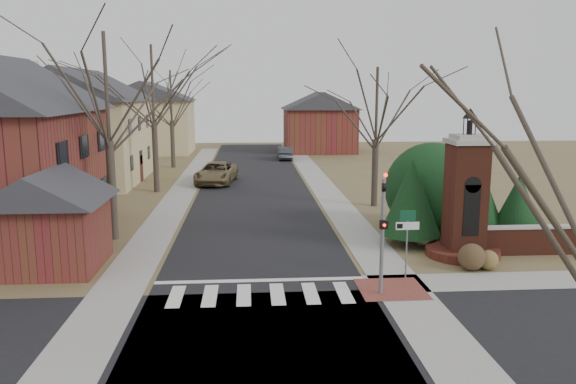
{
  "coord_description": "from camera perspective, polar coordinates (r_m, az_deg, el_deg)",
  "views": [
    {
      "loc": [
        -0.36,
        -18.29,
        7.21
      ],
      "look_at": [
        1.34,
        6.0,
        2.78
      ],
      "focal_mm": 35.0,
      "sensor_mm": 36.0,
      "label": 1
    }
  ],
  "objects": [
    {
      "name": "sidewalk_right_main",
      "position": [
        41.3,
        3.79,
        0.25
      ],
      "size": [
        2.0,
        60.0,
        0.02
      ],
      "primitive_type": "cube",
      "color": "gray",
      "rests_on": "ground"
    },
    {
      "name": "house_distant_left",
      "position": [
        67.36,
        -14.09,
        7.49
      ],
      "size": [
        10.8,
        8.8,
        8.53
      ],
      "color": "tan",
      "rests_on": "ground"
    },
    {
      "name": "evergreen_mid",
      "position": [
        29.0,
        18.04,
        0.65
      ],
      "size": [
        3.4,
        3.4,
        4.7
      ],
      "color": "#473D33",
      "rests_on": "ground"
    },
    {
      "name": "cross_street",
      "position": [
        16.91,
        -2.5,
        -14.92
      ],
      "size": [
        120.0,
        8.0,
        0.01
      ],
      "primitive_type": "cube",
      "color": "black",
      "rests_on": "ground"
    },
    {
      "name": "bare_tree_2",
      "position": [
        53.76,
        -11.82,
        9.91
      ],
      "size": [
        7.35,
        7.35,
        10.19
      ],
      "color": "#473D33",
      "rests_on": "ground"
    },
    {
      "name": "main_street",
      "position": [
        40.93,
        -3.45,
        0.16
      ],
      "size": [
        8.0,
        70.0,
        0.01
      ],
      "primitive_type": "cube",
      "color": "black",
      "rests_on": "ground"
    },
    {
      "name": "sidewalk_left",
      "position": [
        41.21,
        -10.69,
        0.07
      ],
      "size": [
        2.0,
        60.0,
        0.02
      ],
      "primitive_type": "cube",
      "color": "gray",
      "rests_on": "ground"
    },
    {
      "name": "bare_tree_0",
      "position": [
        28.09,
        -18.02,
        10.81
      ],
      "size": [
        8.05,
        8.05,
        11.15
      ],
      "color": "#473D33",
      "rests_on": "ground"
    },
    {
      "name": "pickup_truck",
      "position": [
        44.34,
        -7.3,
        1.95
      ],
      "size": [
        3.46,
        6.19,
        1.64
      ],
      "primitive_type": "imported",
      "rotation": [
        0.0,
        0.0,
        -0.13
      ],
      "color": "olive",
      "rests_on": "ground"
    },
    {
      "name": "evergreen_far",
      "position": [
        29.04,
        22.36,
        -1.01
      ],
      "size": [
        2.4,
        2.4,
        3.3
      ],
      "color": "#473D33",
      "rests_on": "ground"
    },
    {
      "name": "house_stucco_left",
      "position": [
        47.23,
        -20.3,
        6.51
      ],
      "size": [
        9.8,
        12.8,
        9.28
      ],
      "color": "tan",
      "rests_on": "ground"
    },
    {
      "name": "dry_shrub_right",
      "position": [
        24.35,
        19.68,
        -6.53
      ],
      "size": [
        0.81,
        0.81,
        0.81
      ],
      "primitive_type": "sphere",
      "color": "brown",
      "rests_on": "ground"
    },
    {
      "name": "distant_car",
      "position": [
        59.2,
        -0.35,
        3.98
      ],
      "size": [
        1.47,
        4.11,
        1.35
      ],
      "primitive_type": "imported",
      "rotation": [
        0.0,
        0.0,
        3.15
      ],
      "color": "#373B40",
      "rests_on": "ground"
    },
    {
      "name": "ground",
      "position": [
        19.66,
        -2.74,
        -11.21
      ],
      "size": [
        120.0,
        120.0,
        0.0
      ],
      "primitive_type": "plane",
      "color": "brown",
      "rests_on": "ground"
    },
    {
      "name": "crosswalk_zone",
      "position": [
        20.4,
        -2.79,
        -10.36
      ],
      "size": [
        8.0,
        2.2,
        0.02
      ],
      "primitive_type": "cube",
      "color": "silver",
      "rests_on": "ground"
    },
    {
      "name": "sign_post",
      "position": [
        21.78,
        12.0,
        -3.9
      ],
      "size": [
        0.9,
        0.07,
        2.75
      ],
      "color": "slate",
      "rests_on": "ground"
    },
    {
      "name": "curb_apron",
      "position": [
        21.22,
        10.46,
        -9.69
      ],
      "size": [
        2.4,
        2.4,
        0.02
      ],
      "primitive_type": "cube",
      "color": "brown",
      "rests_on": "ground"
    },
    {
      "name": "house_distant_right",
      "position": [
        66.9,
        3.19,
        7.25
      ],
      "size": [
        8.8,
        8.8,
        7.3
      ],
      "color": "maroon",
      "rests_on": "ground"
    },
    {
      "name": "garage_left",
      "position": [
        24.7,
        -23.22,
        -2.15
      ],
      "size": [
        4.8,
        4.8,
        4.29
      ],
      "color": "maroon",
      "rests_on": "ground"
    },
    {
      "name": "bare_tree_3",
      "position": [
        35.18,
        9.02,
        9.34
      ],
      "size": [
        7.0,
        7.0,
        9.7
      ],
      "color": "#473D33",
      "rests_on": "ground"
    },
    {
      "name": "brick_garden_wall",
      "position": [
        27.88,
        26.02,
        -4.34
      ],
      "size": [
        7.5,
        0.5,
        1.3
      ],
      "color": "#59281A",
      "rests_on": "ground"
    },
    {
      "name": "dry_shrub_left",
      "position": [
        24.04,
        18.16,
        -6.3
      ],
      "size": [
        1.1,
        1.1,
        1.1
      ],
      "primitive_type": "sphere",
      "color": "#4D3923",
      "rests_on": "ground"
    },
    {
      "name": "evergreen_near",
      "position": [
        26.85,
        12.41,
        -0.47
      ],
      "size": [
        2.8,
        2.8,
        4.1
      ],
      "color": "#473D33",
      "rests_on": "ground"
    },
    {
      "name": "evergreen_mass",
      "position": [
        29.71,
        14.41,
        0.67
      ],
      "size": [
        4.8,
        4.8,
        4.8
      ],
      "primitive_type": "sphere",
      "color": "black",
      "rests_on": "ground"
    },
    {
      "name": "bare_tree_1",
      "position": [
        40.84,
        -13.63,
        11.19
      ],
      "size": [
        8.4,
        8.4,
        11.64
      ],
      "color": "#473D33",
      "rests_on": "ground"
    },
    {
      "name": "traffic_signal_pole",
      "position": [
        19.97,
        9.61,
        -3.22
      ],
      "size": [
        0.28,
        0.41,
        4.5
      ],
      "color": "slate",
      "rests_on": "ground"
    },
    {
      "name": "stop_bar",
      "position": [
        21.81,
        -2.88,
        -8.97
      ],
      "size": [
        8.0,
        0.35,
        0.02
      ],
      "primitive_type": "cube",
      "color": "silver",
      "rests_on": "ground"
    },
    {
      "name": "brick_gate_monument",
      "position": [
        25.59,
        17.53,
        -1.54
      ],
      "size": [
        3.2,
        3.2,
        6.47
      ],
      "color": "#59281A",
      "rests_on": "ground"
    }
  ]
}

